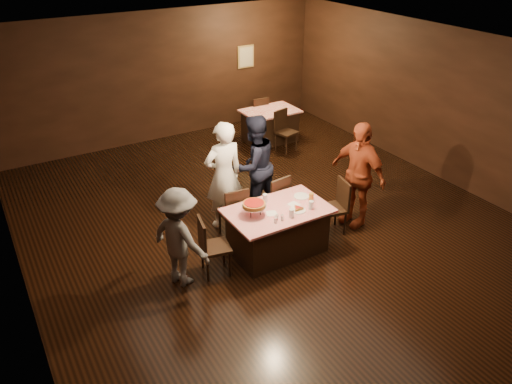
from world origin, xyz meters
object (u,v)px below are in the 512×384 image
Objects in this scene: chair_end_left at (215,246)px; chair_back_far at (257,115)px; diner_navy_hoodie at (254,165)px; plate_empty at (301,196)px; pizza_stand at (254,205)px; glass_back at (265,198)px; chair_back_near at (286,131)px; diner_white_jacket at (224,176)px; diner_grey_knit at (179,238)px; glass_front_right at (311,205)px; chair_end_right at (332,207)px; glass_front_left at (292,213)px; chair_far_right at (273,199)px; diner_red_shirt at (358,174)px; back_table at (270,126)px; glass_amber at (311,197)px; main_table at (277,230)px; chair_far_left at (233,211)px.

chair_end_left is 1.00× the size of chair_back_far.
plate_empty is (0.22, -1.14, -0.14)m from diner_navy_hoodie.
pizza_stand is 2.71× the size of glass_back.
diner_white_jacket is (-2.69, -2.10, 0.48)m from chair_back_near.
diner_navy_hoodie is at bearing -167.57° from diner_white_jacket.
glass_front_right is at bearing -122.68° from diner_grey_knit.
chair_end_right is 1.15m from glass_front_left.
chair_far_right is 6.79× the size of glass_back.
diner_white_jacket is 7.63× the size of plate_empty.
glass_front_right is (0.12, -1.54, -0.08)m from diner_navy_hoodie.
diner_red_shirt is (-0.70, -3.19, 0.46)m from chair_back_near.
diner_red_shirt is 1.23m from glass_front_right.
plate_empty is at bearing 6.01° from pizza_stand.
diner_navy_hoodie is (-0.77, 1.29, 0.45)m from chair_end_right.
glass_front_right reaches higher than back_table.
diner_navy_hoodie reaches higher than pizza_stand.
diner_navy_hoodie is 1.44m from pizza_stand.
chair_far_right reaches higher than glass_back.
chair_back_near is 6.79× the size of glass_amber.
diner_red_shirt reaches higher than main_table.
main_table is 11.43× the size of glass_front_left.
chair_end_right reaches higher than plate_empty.
pizza_stand is at bearing -74.12° from chair_end_left.
chair_back_near is at bearing 49.34° from pizza_stand.
chair_far_left reaches higher than glass_back.
chair_far_left is 4.68m from chair_back_far.
diner_navy_hoodie is at bearing -149.68° from chair_back_near.
glass_front_right is (-1.19, -0.30, -0.10)m from diner_red_shirt.
plate_empty is 0.22m from glass_amber.
chair_end_left is 1.68m from plate_empty.
chair_far_right is 3.80× the size of plate_empty.
glass_front_left and glass_amber have the same top height.
back_table is 3.37m from diner_navy_hoodie.
chair_back_far is 0.51× the size of diner_red_shirt.
main_table is 0.85m from chair_far_left.
diner_white_jacket is at bearing -128.46° from diner_red_shirt.
glass_front_right and glass_amber have the same top height.
diner_navy_hoodie is 1.37m from glass_amber.
chair_far_left is 0.51× the size of diner_red_shirt.
back_table is 4.38m from glass_back.
chair_far_left is at bearing 82.38° from diner_white_jacket.
back_table is at bearing 65.71° from glass_front_right.
chair_far_left is 1.43m from diner_grey_knit.
chair_far_left is 1.36m from glass_front_right.
chair_back_far is at bearing 90.00° from back_table.
diner_red_shirt is at bearing -8.42° from glass_back.
chair_far_left is 1.16m from plate_empty.
diner_white_jacket is 13.63× the size of glass_amber.
pizza_stand is (-0.80, -0.70, 0.48)m from chair_far_right.
chair_far_left is at bearing 147.72° from plate_empty.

